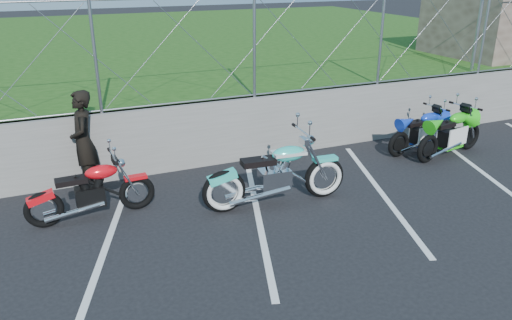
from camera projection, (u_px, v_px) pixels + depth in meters
name	position (u px, v px, depth m)	size (l,w,h in m)	color
ground	(286.00, 246.00, 7.22)	(90.00, 90.00, 0.00)	black
retaining_wall	(209.00, 134.00, 9.98)	(30.00, 0.22, 1.30)	slate
grass_field	(125.00, 56.00, 18.53)	(30.00, 20.00, 1.30)	#1F4612
chain_link_fence	(205.00, 50.00, 9.38)	(28.00, 0.03, 2.00)	gray
sign_pole	(481.00, 9.00, 12.18)	(0.08, 0.08, 3.00)	gray
parking_lines	(322.00, 203.00, 8.52)	(18.29, 4.31, 0.01)	silver
cruiser_turquoise	(277.00, 176.00, 8.33)	(2.53, 0.80, 1.26)	black
naked_orange	(93.00, 193.00, 7.89)	(2.03, 0.69, 1.01)	black
sportbike_green	(451.00, 135.00, 10.50)	(2.01, 0.71, 1.05)	black
sportbike_blue	(423.00, 133.00, 10.76)	(1.87, 0.66, 0.97)	black
person_standing	(84.00, 141.00, 8.75)	(0.66, 0.44, 1.82)	black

